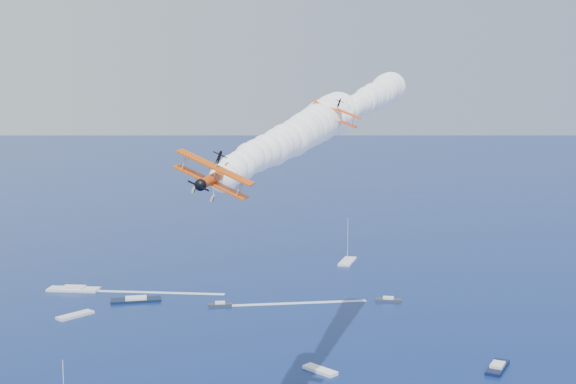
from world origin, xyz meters
TOP-DOWN VIEW (x-y plane):
  - biplane_lead at (16.49, 28.24)m, footprint 10.19×10.62m
  - biplane_trail at (-18.54, 1.66)m, footprint 10.32×10.71m
  - smoke_trail_lead at (39.00, 46.51)m, footprint 60.97×59.86m
  - smoke_trail_trail at (3.87, 20.07)m, footprint 60.98×59.99m
  - spectator_boats at (-5.71, 119.17)m, footprint 230.25×178.25m
  - boat_wakes at (44.61, 104.22)m, footprint 82.27×104.63m

SIDE VIEW (x-z plane):
  - boat_wakes at x=44.61m, z-range 0.01..0.05m
  - spectator_boats at x=-5.71m, z-range 0.00..0.70m
  - biplane_trail at x=-18.54m, z-range 47.66..55.02m
  - smoke_trail_trail at x=3.87m, z-range 48.15..58.93m
  - biplane_lead at x=16.49m, z-range 51.80..58.87m
  - smoke_trail_lead at x=39.00m, z-range 52.15..62.92m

